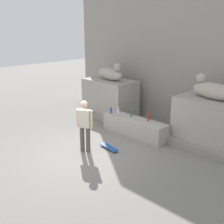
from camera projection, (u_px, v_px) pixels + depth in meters
The scene contains 14 objects.
ground_plane at pixel (89, 153), 8.88m from camera, with size 40.00×40.00×0.00m, color slate.
facade_wall at pixel (178, 40), 11.11m from camera, with size 10.71×0.60×6.59m, color gray.
pedestal_left at pixel (110, 98), 12.46m from camera, with size 2.25×1.35×1.59m, color #A39E93.
pedestal_right at pixel (211, 122), 9.30m from camera, with size 2.25×1.35×1.59m, color #A39E93.
statue_reclining_left at pixel (111, 73), 12.11m from camera, with size 1.68×0.84×0.78m.
statue_reclining_right at pixel (213, 90), 9.01m from camera, with size 1.67×0.79×0.78m.
ledge_block at pixel (134, 127), 10.27m from camera, with size 2.59×0.64×0.63m, color #A39E93.
skater at pixel (85, 124), 8.77m from camera, with size 0.49×0.34×1.67m.
skateboard at pixel (109, 147), 9.18m from camera, with size 0.82×0.34×0.08m.
bottle_clear at pixel (118, 110), 10.76m from camera, with size 0.08×0.08×0.27m.
bottle_red at pixel (148, 118), 9.88m from camera, with size 0.06×0.06×0.31m.
bottle_blue at pixel (111, 110), 10.80m from camera, with size 0.07×0.07×0.26m.
bottle_green at pixel (131, 113), 10.35m from camera, with size 0.06×0.06×0.33m.
stair_step at pixel (141, 130), 10.61m from camera, with size 6.96×0.50×0.20m, color gray.
Camera 1 is at (6.20, -5.25, 3.87)m, focal length 45.29 mm.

